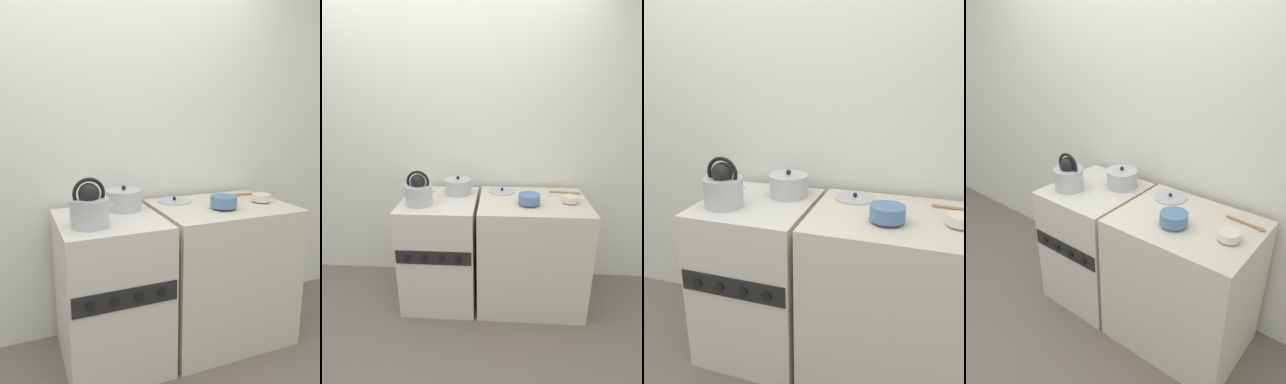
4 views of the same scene
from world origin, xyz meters
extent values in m
plane|color=#70665B|center=(0.00, 0.00, 0.00)|extent=(12.00, 12.00, 0.00)
cube|color=silver|center=(0.00, 0.72, 1.25)|extent=(7.00, 0.06, 2.50)
cube|color=beige|center=(0.00, 0.32, 0.45)|extent=(0.59, 0.64, 0.90)
cube|color=black|center=(0.00, 0.00, 0.56)|extent=(0.56, 0.01, 0.11)
cylinder|color=black|center=(-0.19, -0.01, 0.56)|extent=(0.04, 0.02, 0.04)
cylinder|color=black|center=(-0.06, -0.01, 0.56)|extent=(0.04, 0.02, 0.04)
cylinder|color=black|center=(0.06, -0.01, 0.56)|extent=(0.04, 0.02, 0.04)
cylinder|color=black|center=(0.19, -0.01, 0.56)|extent=(0.04, 0.02, 0.04)
cube|color=beige|center=(0.74, 0.32, 0.45)|extent=(0.84, 0.65, 0.91)
cylinder|color=#B2B2B7|center=(-0.13, 0.20, 0.98)|extent=(0.20, 0.20, 0.15)
sphere|color=black|center=(-0.13, 0.20, 1.08)|extent=(0.11, 0.11, 0.11)
torus|color=black|center=(-0.13, 0.20, 1.08)|extent=(0.17, 0.02, 0.17)
cone|color=#B2B2B7|center=(-0.04, 0.20, 1.00)|extent=(0.10, 0.04, 0.08)
cylinder|color=#B2B2B7|center=(0.13, 0.46, 0.96)|extent=(0.21, 0.21, 0.11)
cylinder|color=#B2B2B7|center=(0.13, 0.46, 1.02)|extent=(0.22, 0.22, 0.01)
sphere|color=black|center=(0.13, 0.46, 1.04)|extent=(0.03, 0.03, 0.03)
cylinder|color=#4C729E|center=(0.70, 0.23, 0.91)|extent=(0.07, 0.07, 0.01)
cylinder|color=#4C729E|center=(0.70, 0.23, 0.95)|extent=(0.16, 0.16, 0.07)
cylinder|color=beige|center=(1.02, 0.28, 0.91)|extent=(0.05, 0.05, 0.01)
cylinder|color=beige|center=(1.02, 0.28, 0.94)|extent=(0.12, 0.12, 0.05)
cylinder|color=#B2B2B7|center=(0.50, 0.52, 0.91)|extent=(0.22, 0.22, 0.01)
sphere|color=black|center=(0.50, 0.52, 0.93)|extent=(0.02, 0.02, 0.02)
cylinder|color=#A37A4C|center=(0.99, 0.51, 0.91)|extent=(0.19, 0.03, 0.02)
ellipsoid|color=#A37A4C|center=(1.11, 0.49, 0.91)|extent=(0.06, 0.04, 0.02)
camera|label=1|loc=(-0.50, -1.68, 1.50)|focal=35.00mm
camera|label=2|loc=(0.48, -1.88, 1.75)|focal=28.00mm
camera|label=3|loc=(0.83, -1.40, 1.58)|focal=35.00mm
camera|label=4|loc=(1.64, -1.38, 2.04)|focal=35.00mm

